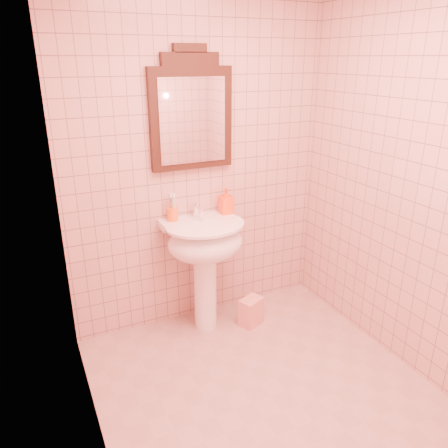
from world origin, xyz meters
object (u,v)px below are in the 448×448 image
toothbrush_cup (173,214)px  mirror (191,113)px  soap_dispenser (226,201)px  pedestal_sink (205,249)px  towel (251,312)px

toothbrush_cup → mirror: bearing=13.9°
toothbrush_cup → soap_dispenser: size_ratio=0.90×
soap_dispenser → pedestal_sink: bearing=-151.0°
pedestal_sink → towel: 0.65m
pedestal_sink → soap_dispenser: bearing=29.2°
pedestal_sink → soap_dispenser: soap_dispenser is taller
soap_dispenser → towel: soap_dispenser is taller
mirror → towel: 1.57m
mirror → soap_dispenser: size_ratio=4.16×
mirror → towel: mirror is taller
toothbrush_cup → towel: toothbrush_cup is taller
mirror → towel: (0.33, -0.32, -1.50)m
pedestal_sink → towel: pedestal_sink is taller
pedestal_sink → mirror: size_ratio=1.03×
mirror → toothbrush_cup: mirror is taller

